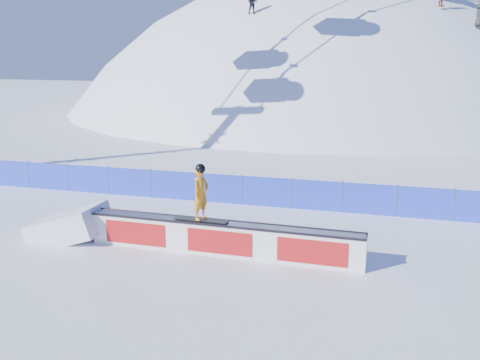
# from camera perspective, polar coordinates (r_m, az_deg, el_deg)

# --- Properties ---
(ground) EXTENTS (160.00, 160.00, 0.00)m
(ground) POSITION_cam_1_polar(r_m,az_deg,el_deg) (17.95, -6.72, -6.28)
(ground) COLOR white
(ground) RESTS_ON ground
(snow_hill) EXTENTS (64.00, 64.00, 64.00)m
(snow_hill) POSITION_cam_1_polar(r_m,az_deg,el_deg) (62.76, 8.50, -8.98)
(snow_hill) COLOR white
(snow_hill) RESTS_ON ground
(safety_fence) EXTENTS (22.05, 0.05, 1.30)m
(safety_fence) POSITION_cam_1_polar(r_m,az_deg,el_deg) (21.81, -2.32, -0.91)
(safety_fence) COLOR blue
(safety_fence) RESTS_ON ground
(rail_box) EXTENTS (8.63, 0.76, 1.03)m
(rail_box) POSITION_cam_1_polar(r_m,az_deg,el_deg) (16.42, -1.90, -6.25)
(rail_box) COLOR white
(rail_box) RESTS_ON ground
(snow_ramp) EXTENTS (2.63, 1.67, 1.62)m
(snow_ramp) POSITION_cam_1_polar(r_m,az_deg,el_deg) (18.91, -17.65, -5.81)
(snow_ramp) COLOR white
(snow_ramp) RESTS_ON ground
(snowboarder) EXTENTS (1.70, 0.70, 1.77)m
(snowboarder) POSITION_cam_1_polar(r_m,az_deg,el_deg) (16.22, -4.20, -1.37)
(snowboarder) COLOR black
(snowboarder) RESTS_ON rail_box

